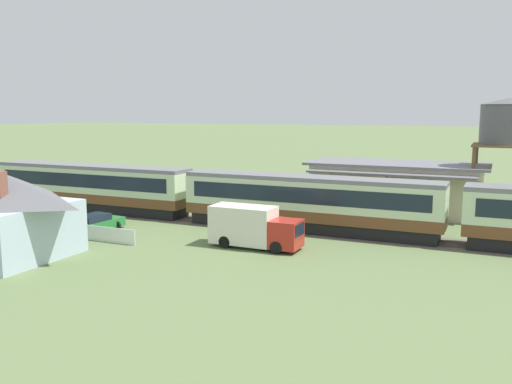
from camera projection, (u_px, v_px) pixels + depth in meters
The scene contains 8 objects.
ground_plane at pixel (381, 237), 38.13m from camera, with size 600.00×600.00×0.00m, color #607547.
passenger_train at pixel (312, 201), 39.56m from camera, with size 60.03×2.91×4.07m.
railway_track at pixel (190, 220), 44.14m from camera, with size 116.63×3.60×0.04m.
station_building at pixel (397, 187), 47.28m from camera, with size 15.08×8.39×4.34m.
water_tower at pixel (509, 124), 42.85m from camera, with size 5.14×5.14×9.79m.
picket_fence_front at pixel (11, 223), 40.09m from camera, with size 22.51×0.06×1.05m, color white.
parked_car_green at pixel (94, 223), 39.63m from camera, with size 2.48×4.68×1.29m.
delivery_truck_red at pixel (253, 227), 34.97m from camera, with size 5.99×2.04×2.67m.
Camera 1 is at (7.32, -37.57, 8.76)m, focal length 38.00 mm.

